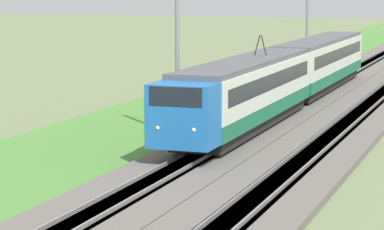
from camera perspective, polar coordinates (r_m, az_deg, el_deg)
ballast_main at (r=57.34m, az=6.55°, el=0.68°), size 240.00×4.40×0.30m
ballast_adjacent at (r=56.54m, az=10.96°, el=0.47°), size 240.00×4.40×0.30m
track_main at (r=57.34m, az=6.55°, el=0.69°), size 240.00×1.57×0.45m
track_adjacent at (r=56.54m, az=10.96°, el=0.48°), size 240.00×1.57×0.45m
grass_verge at (r=58.95m, az=0.85°, el=0.85°), size 240.00×9.22×0.12m
passenger_train at (r=54.89m, az=6.06°, el=2.62°), size 38.66×2.84×4.96m
catenary_mast_mid at (r=44.86m, az=-0.87°, el=4.51°), size 0.22×2.56×9.16m
catenary_mast_far at (r=74.02m, az=7.28°, el=5.83°), size 0.22×2.56×8.94m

